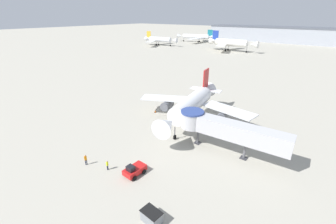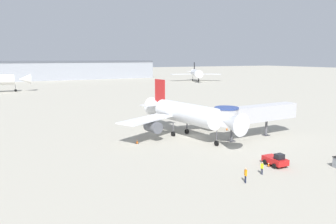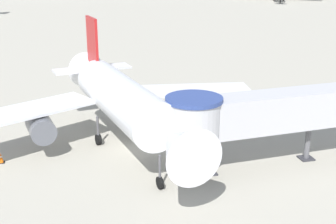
{
  "view_description": "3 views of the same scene",
  "coord_description": "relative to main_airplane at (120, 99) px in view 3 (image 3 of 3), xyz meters",
  "views": [
    {
      "loc": [
        21.4,
        -37.58,
        21.69
      ],
      "look_at": [
        -3.14,
        -5.64,
        4.06
      ],
      "focal_mm": 24.0,
      "sensor_mm": 36.0,
      "label": 1
    },
    {
      "loc": [
        -30.72,
        -50.53,
        14.37
      ],
      "look_at": [
        -6.96,
        -3.76,
        5.61
      ],
      "focal_mm": 35.0,
      "sensor_mm": 36.0,
      "label": 2
    },
    {
      "loc": [
        -6.88,
        -36.22,
        15.51
      ],
      "look_at": [
        2.3,
        -1.13,
        3.36
      ],
      "focal_mm": 50.0,
      "sensor_mm": 36.0,
      "label": 3
    }
  ],
  "objects": [
    {
      "name": "ground_plane",
      "position": [
        1.36,
        -0.46,
        -4.26
      ],
      "size": [
        800.0,
        800.0,
        0.0
      ],
      "primitive_type": "plane",
      "color": "#A8A393"
    },
    {
      "name": "main_airplane",
      "position": [
        0.0,
        0.0,
        0.0
      ],
      "size": [
        26.0,
        24.59,
        10.07
      ],
      "rotation": [
        0.0,
        0.0,
        0.17
      ],
      "color": "silver",
      "rests_on": "ground_plane"
    },
    {
      "name": "jet_bridge",
      "position": [
        9.97,
        -6.43,
        0.15
      ],
      "size": [
        18.36,
        4.37,
        6.09
      ],
      "rotation": [
        0.0,
        0.0,
        0.06
      ],
      "color": "#B7B7BC",
      "rests_on": "ground_plane"
    },
    {
      "name": "traffic_cone_starboard_wing",
      "position": [
        10.12,
        0.66,
        -3.9
      ],
      "size": [
        0.45,
        0.45,
        0.74
      ],
      "color": "black",
      "rests_on": "ground_plane"
    },
    {
      "name": "traffic_cone_port_wing",
      "position": [
        -9.71,
        -0.76,
        -3.86
      ],
      "size": [
        0.5,
        0.5,
        0.82
      ],
      "color": "black",
      "rests_on": "ground_plane"
    }
  ]
}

